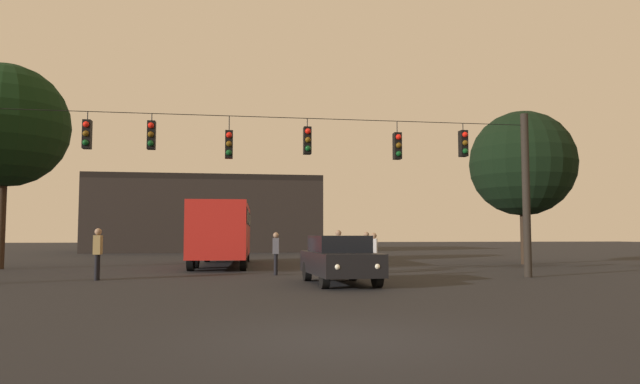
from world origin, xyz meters
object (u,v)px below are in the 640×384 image
object	(u,v)px
city_bus	(223,228)
pedestrian_crossing_center	(98,251)
pedestrian_near_bus	(360,252)
tree_behind_building	(5,126)
pedestrian_trailing	(276,251)
pedestrian_crossing_left	(338,249)
pedestrian_far_side	(374,252)
pedestrian_crossing_right	(366,249)
car_near_right	(340,259)
tree_left_silhouette	(522,164)

from	to	relation	value
city_bus	pedestrian_crossing_center	bearing A→B (deg)	-115.46
pedestrian_near_bus	tree_behind_building	world-z (taller)	tree_behind_building
pedestrian_near_bus	tree_behind_building	bearing A→B (deg)	160.39
pedestrian_crossing_center	pedestrian_trailing	distance (m)	6.42
pedestrian_near_bus	pedestrian_trailing	xyz separation A→B (m)	(-3.39, -0.31, 0.08)
pedestrian_crossing_left	pedestrian_near_bus	size ratio (longest dim) A/B	1.14
pedestrian_far_side	tree_behind_building	world-z (taller)	tree_behind_building
pedestrian_crossing_center	pedestrian_far_side	distance (m)	9.63
pedestrian_crossing_right	tree_behind_building	world-z (taller)	tree_behind_building
pedestrian_crossing_center	pedestrian_crossing_right	distance (m)	10.50
car_near_right	pedestrian_near_bus	size ratio (longest dim) A/B	2.90
pedestrian_crossing_left	pedestrian_crossing_right	bearing A→B (deg)	47.64
city_bus	car_near_right	bearing A→B (deg)	-72.08
city_bus	tree_behind_building	world-z (taller)	tree_behind_building
pedestrian_crossing_left	pedestrian_crossing_right	distance (m)	2.24
pedestrian_crossing_right	tree_left_silhouette	xyz separation A→B (m)	(9.60, 4.70, 4.35)
tree_left_silhouette	tree_behind_building	world-z (taller)	tree_behind_building
pedestrian_crossing_left	tree_left_silhouette	distance (m)	13.50
pedestrian_crossing_right	tree_left_silhouette	size ratio (longest dim) A/B	0.21
city_bus	pedestrian_near_bus	xyz separation A→B (m)	(5.45, -6.80, -1.02)
pedestrian_far_side	car_near_right	bearing A→B (deg)	-124.57
pedestrian_crossing_left	pedestrian_trailing	size ratio (longest dim) A/B	1.05
pedestrian_crossing_center	pedestrian_trailing	size ratio (longest dim) A/B	1.08
car_near_right	pedestrian_crossing_center	size ratio (longest dim) A/B	2.49
pedestrian_crossing_left	tree_left_silhouette	xyz separation A→B (m)	(11.11, 6.35, 4.31)
pedestrian_crossing_left	pedestrian_trailing	xyz separation A→B (m)	(-2.38, 0.39, -0.06)
pedestrian_crossing_center	pedestrian_far_side	xyz separation A→B (m)	(9.63, -0.22, -0.10)
pedestrian_crossing_center	pedestrian_crossing_right	xyz separation A→B (m)	(10.10, 2.87, -0.07)
pedestrian_near_bus	tree_behind_building	distance (m)	17.26
pedestrian_trailing	tree_left_silhouette	bearing A→B (deg)	23.85
pedestrian_crossing_right	pedestrian_near_bus	xyz separation A→B (m)	(-0.50, -0.95, -0.09)
city_bus	pedestrian_far_side	world-z (taller)	city_bus
pedestrian_near_bus	tree_left_silhouette	bearing A→B (deg)	29.22
pedestrian_near_bus	pedestrian_far_side	world-z (taller)	pedestrian_far_side
pedestrian_far_side	tree_left_silhouette	world-z (taller)	tree_left_silhouette
pedestrian_crossing_left	tree_behind_building	xyz separation A→B (m)	(-14.34, 6.17, 5.55)
tree_left_silhouette	pedestrian_crossing_left	bearing A→B (deg)	-150.25
pedestrian_crossing_right	pedestrian_crossing_left	bearing A→B (deg)	-132.36
pedestrian_far_side	tree_left_silhouette	distance (m)	13.47
car_near_right	pedestrian_far_side	world-z (taller)	pedestrian_far_side
car_near_right	tree_behind_building	xyz separation A→B (m)	(-13.62, 10.16, 5.73)
pedestrian_crossing_right	pedestrian_far_side	world-z (taller)	pedestrian_crossing_right
car_near_right	pedestrian_far_side	size ratio (longest dim) A/B	2.72
pedestrian_far_side	pedestrian_crossing_right	bearing A→B (deg)	81.25
tree_behind_building	pedestrian_crossing_right	bearing A→B (deg)	-15.90
car_near_right	pedestrian_trailing	xyz separation A→B (m)	(-1.65, 4.38, 0.13)
city_bus	car_near_right	xyz separation A→B (m)	(3.72, -11.49, -1.07)
pedestrian_crossing_right	tree_left_silhouette	world-z (taller)	tree_left_silhouette
pedestrian_crossing_center	tree_behind_building	bearing A→B (deg)	127.89
pedestrian_far_side	tree_left_silhouette	bearing A→B (deg)	37.69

